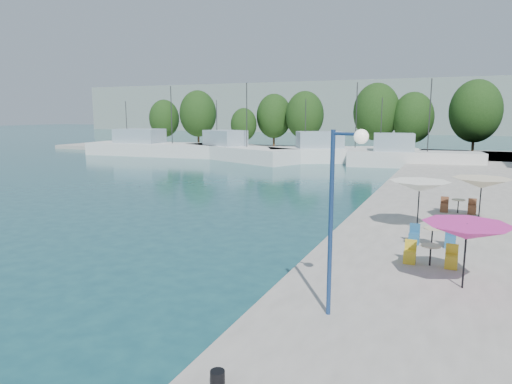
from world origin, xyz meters
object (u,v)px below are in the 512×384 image
at_px(trawler_01, 156,148).
at_px(bollard, 218,380).
at_px(umbrella_pink, 467,232).
at_px(umbrella_cream, 482,183).
at_px(trawler_04, 410,158).
at_px(trawler_02, 236,152).
at_px(street_lamp, 342,190).
at_px(umbrella_white, 420,186).
at_px(trawler_03, 337,153).

xyz_separation_m(trawler_01, bollard, (35.94, -47.50, -0.27)).
height_order(trawler_01, umbrella_pink, trawler_01).
bearing_deg(umbrella_cream, trawler_04, 101.57).
height_order(trawler_02, umbrella_pink, trawler_02).
distance_m(trawler_01, trawler_02, 13.41).
height_order(trawler_04, bollard, trawler_04).
bearing_deg(trawler_04, umbrella_cream, -87.54).
distance_m(umbrella_cream, street_lamp, 13.91).
height_order(trawler_02, umbrella_white, trawler_02).
distance_m(umbrella_pink, bollard, 9.15).
distance_m(trawler_02, street_lamp, 48.77).
bearing_deg(umbrella_white, trawler_04, 95.98).
distance_m(umbrella_pink, umbrella_cream, 9.67).
bearing_deg(bollard, umbrella_pink, 60.22).
relative_size(umbrella_pink, bollard, 6.66).
distance_m(trawler_01, street_lamp, 57.29).
relative_size(trawler_03, street_lamp, 3.64).
bearing_deg(trawler_01, bollard, -57.42).
bearing_deg(trawler_03, trawler_04, -41.24).
xyz_separation_m(trawler_03, street_lamp, (11.13, -45.08, 3.02)).
bearing_deg(trawler_04, street_lamp, -96.15).
relative_size(trawler_03, trawler_04, 1.21).
xyz_separation_m(umbrella_pink, umbrella_white, (-1.92, 7.12, 0.25)).
height_order(trawler_02, trawler_03, same).
bearing_deg(trawler_02, umbrella_cream, -21.91).
bearing_deg(umbrella_cream, street_lamp, -106.14).
bearing_deg(bollard, trawler_03, 101.17).
xyz_separation_m(trawler_01, trawler_04, (35.14, -0.43, 0.00)).
height_order(trawler_01, umbrella_white, trawler_01).
distance_m(umbrella_white, umbrella_cream, 3.69).
height_order(trawler_02, umbrella_cream, trawler_02).
bearing_deg(trawler_02, trawler_04, 25.78).
bearing_deg(trawler_02, bollard, -39.78).
bearing_deg(umbrella_white, umbrella_cream, 42.97).
height_order(trawler_01, trawler_04, same).
distance_m(trawler_03, umbrella_white, 36.47).
distance_m(umbrella_white, street_lamp, 10.93).
distance_m(trawler_03, umbrella_pink, 43.81).
bearing_deg(street_lamp, bollard, -90.61).
distance_m(umbrella_pink, umbrella_white, 7.38).
bearing_deg(trawler_03, bollard, -106.36).
relative_size(trawler_02, umbrella_white, 6.63).
distance_m(street_lamp, bollard, 5.49).
xyz_separation_m(trawler_02, bollard, (22.57, -46.52, -0.27)).
bearing_deg(trawler_01, umbrella_pink, -49.01).
relative_size(umbrella_white, umbrella_cream, 1.00).
relative_size(umbrella_white, bollard, 6.89).
xyz_separation_m(trawler_02, trawler_03, (12.85, 2.72, -0.00)).
bearing_deg(bollard, umbrella_white, 80.29).
height_order(trawler_04, umbrella_pink, trawler_04).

